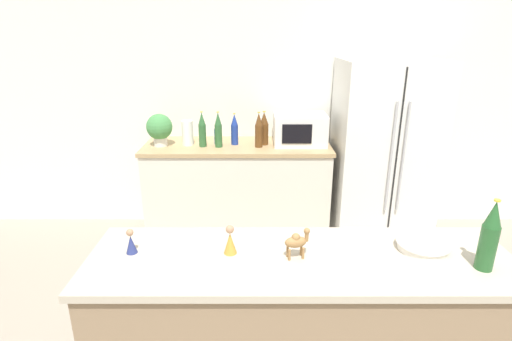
% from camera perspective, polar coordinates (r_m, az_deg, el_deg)
% --- Properties ---
extents(wall_back, '(8.00, 0.06, 2.55)m').
position_cam_1_polar(wall_back, '(3.99, 4.12, 9.88)').
color(wall_back, white).
rests_on(wall_back, ground_plane).
extents(back_counter, '(1.73, 0.63, 0.93)m').
position_cam_1_polar(back_counter, '(3.89, -2.48, -2.80)').
color(back_counter, silver).
rests_on(back_counter, ground_plane).
extents(refrigerator, '(0.86, 0.75, 1.70)m').
position_cam_1_polar(refrigerator, '(3.86, 17.72, 2.19)').
color(refrigerator, white).
rests_on(refrigerator, ground_plane).
extents(bar_counter, '(1.95, 0.58, 0.95)m').
position_cam_1_polar(bar_counter, '(2.16, 6.03, -22.94)').
color(bar_counter, '#8C7256').
rests_on(bar_counter, ground_plane).
extents(potted_plant, '(0.24, 0.24, 0.30)m').
position_cam_1_polar(potted_plant, '(3.75, -13.51, 5.91)').
color(potted_plant, silver).
rests_on(potted_plant, back_counter).
extents(paper_towel_roll, '(0.10, 0.10, 0.23)m').
position_cam_1_polar(paper_towel_roll, '(3.74, -9.64, 5.33)').
color(paper_towel_roll, white).
rests_on(paper_towel_roll, back_counter).
extents(microwave, '(0.48, 0.37, 0.28)m').
position_cam_1_polar(microwave, '(3.74, 6.38, 5.88)').
color(microwave, white).
rests_on(microwave, back_counter).
extents(back_bottle_0, '(0.07, 0.07, 0.29)m').
position_cam_1_polar(back_bottle_0, '(3.71, -2.97, 5.85)').
color(back_bottle_0, navy).
rests_on(back_bottle_0, back_counter).
extents(back_bottle_1, '(0.08, 0.08, 0.31)m').
position_cam_1_polar(back_bottle_1, '(3.70, 1.28, 5.99)').
color(back_bottle_1, brown).
rests_on(back_bottle_1, back_counter).
extents(back_bottle_2, '(0.07, 0.07, 0.23)m').
position_cam_1_polar(back_bottle_2, '(3.74, -5.34, 5.43)').
color(back_bottle_2, navy).
rests_on(back_bottle_2, back_counter).
extents(back_bottle_3, '(0.07, 0.07, 0.32)m').
position_cam_1_polar(back_bottle_3, '(3.66, -7.58, 5.77)').
color(back_bottle_3, '#2D6033').
rests_on(back_bottle_3, back_counter).
extents(back_bottle_4, '(0.07, 0.07, 0.32)m').
position_cam_1_polar(back_bottle_4, '(3.63, -5.29, 5.75)').
color(back_bottle_4, '#2D6033').
rests_on(back_bottle_4, back_counter).
extents(back_bottle_5, '(0.07, 0.07, 0.32)m').
position_cam_1_polar(back_bottle_5, '(3.61, 0.51, 5.74)').
color(back_bottle_5, brown).
rests_on(back_bottle_5, back_counter).
extents(wine_bottle, '(0.07, 0.07, 0.33)m').
position_cam_1_polar(wine_bottle, '(1.97, 30.50, -8.15)').
color(wine_bottle, '#235628').
rests_on(wine_bottle, bar_counter).
extents(fruit_bowl, '(0.25, 0.25, 0.05)m').
position_cam_1_polar(fruit_bowl, '(2.06, 22.83, -9.73)').
color(fruit_bowl, white).
rests_on(fruit_bowl, bar_counter).
extents(camel_figurine, '(0.12, 0.07, 0.15)m').
position_cam_1_polar(camel_figurine, '(1.83, 5.96, -10.01)').
color(camel_figurine, olive).
rests_on(camel_figurine, bar_counter).
extents(wise_man_figurine_blue, '(0.06, 0.06, 0.14)m').
position_cam_1_polar(wise_man_figurine_blue, '(1.87, -3.61, -10.06)').
color(wise_man_figurine_blue, '#B28933').
rests_on(wise_man_figurine_blue, bar_counter).
extents(wise_man_figurine_crimson, '(0.05, 0.05, 0.12)m').
position_cam_1_polar(wise_man_figurine_crimson, '(1.96, -17.33, -9.81)').
color(wise_man_figurine_crimson, navy).
rests_on(wise_man_figurine_crimson, bar_counter).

